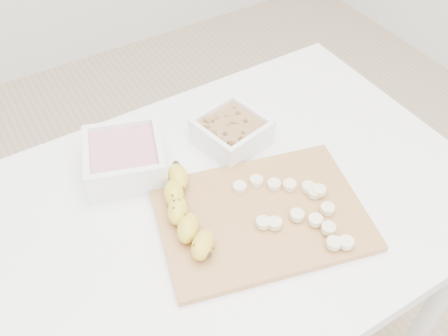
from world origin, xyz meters
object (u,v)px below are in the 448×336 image
cutting_board (261,215)px  table (231,227)px  bowl_yogurt (125,158)px  bowl_granola (232,131)px  banana (187,212)px

cutting_board → table: bearing=106.6°
bowl_yogurt → bowl_granola: size_ratio=1.26×
bowl_yogurt → bowl_granola: (0.23, -0.04, -0.01)m
bowl_granola → cutting_board: size_ratio=0.41×
bowl_granola → banana: bearing=-142.4°
bowl_yogurt → cutting_board: 0.30m
bowl_granola → cutting_board: 0.22m
table → banana: banana is taller
cutting_board → banana: size_ratio=1.74×
table → cutting_board: cutting_board is taller
cutting_board → banana: bearing=153.6°
table → bowl_granola: size_ratio=6.33×
bowl_granola → cutting_board: bearing=-106.9°
bowl_yogurt → bowl_granola: bowl_yogurt is taller
cutting_board → banana: 0.14m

